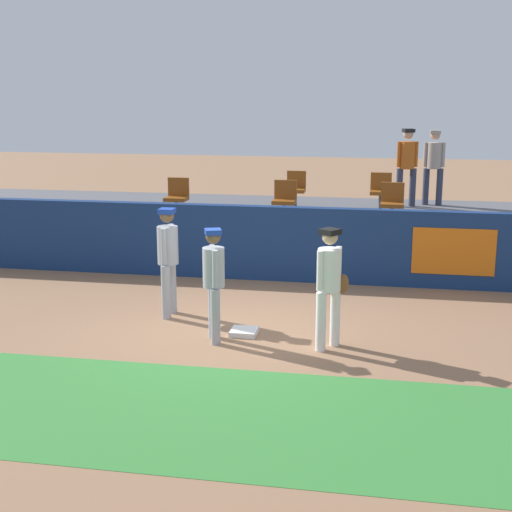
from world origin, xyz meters
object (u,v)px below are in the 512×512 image
player_coach_visitor (168,254)px  seat_front_right (392,201)px  player_runner_visitor (214,277)px  spectator_hooded (434,162)px  seat_back_center (296,187)px  player_fielder_home (330,280)px  seat_back_right (381,189)px  seat_front_left (177,195)px  seat_front_center (285,198)px  spectator_capped (407,162)px  first_base (244,332)px

player_coach_visitor → seat_front_right: 5.39m
player_runner_visitor → spectator_hooded: spectator_hooded is taller
player_runner_visitor → seat_back_center: seat_back_center is taller
spectator_hooded → player_fielder_home: bearing=77.7°
seat_back_right → seat_front_left: size_ratio=1.00×
player_fielder_home → seat_front_center: size_ratio=2.08×
seat_back_center → player_runner_visitor: bearing=-92.5°
seat_front_right → seat_back_right: bearing=98.3°
player_fielder_home → player_coach_visitor: size_ratio=0.98×
seat_front_right → player_runner_visitor: bearing=-116.4°
player_fielder_home → spectator_capped: 7.62m
seat_front_center → spectator_hooded: 4.22m
player_runner_visitor → seat_back_center: bearing=157.1°
first_base → player_runner_visitor: (-0.38, -0.35, 0.94)m
seat_front_right → player_fielder_home: bearing=-99.4°
player_coach_visitor → seat_front_left: player_coach_visitor is taller
first_base → player_runner_visitor: 1.07m
player_coach_visitor → seat_back_center: (1.32, 5.84, 0.37)m
seat_back_right → seat_front_center: size_ratio=1.00×
player_runner_visitor → player_coach_visitor: 1.48m
player_runner_visitor → seat_front_left: size_ratio=2.01×
seat_back_center → seat_front_left: size_ratio=1.00×
seat_front_center → seat_back_center: same height
seat_back_right → spectator_hooded: size_ratio=0.47×
seat_front_center → seat_back_center: (0.00, 1.80, -0.00)m
seat_front_center → spectator_hooded: bearing=40.5°
seat_front_center → seat_back_right: bearing=42.4°
player_coach_visitor → spectator_capped: bearing=149.3°
player_runner_visitor → seat_front_left: 5.52m
seat_front_center → spectator_capped: size_ratio=0.46×
seat_back_center → spectator_capped: (2.55, 0.56, 0.58)m
player_runner_visitor → seat_front_left: (-2.06, 5.10, 0.43)m
seat_front_right → spectator_capped: bearing=82.4°
seat_back_center → spectator_hooded: (3.18, 0.92, 0.56)m
player_runner_visitor → spectator_capped: 8.05m
seat_front_right → seat_front_left: same height
player_fielder_home → spectator_capped: size_ratio=0.96×
seat_front_right → spectator_hooded: 2.93m
player_coach_visitor → seat_front_center: size_ratio=2.13×
player_fielder_home → seat_front_left: seat_front_left is taller
first_base → seat_front_left: (-2.43, 4.75, 1.37)m
seat_front_center → seat_back_center: 1.80m
player_coach_visitor → first_base: bearing=63.5°
player_runner_visitor → seat_front_right: seat_front_right is taller
seat_back_right → spectator_hooded: bearing=37.1°
player_coach_visitor → spectator_hooded: size_ratio=1.01×
spectator_hooded → spectator_capped: size_ratio=0.97×
seat_back_right → spectator_capped: (0.58, 0.56, 0.58)m
seat_back_center → spectator_capped: spectator_capped is taller
first_base → seat_back_right: (1.90, 6.55, 1.37)m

